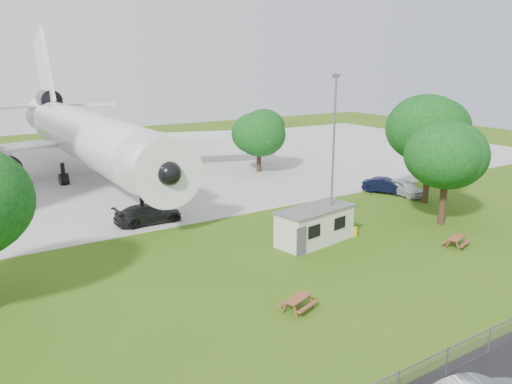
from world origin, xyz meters
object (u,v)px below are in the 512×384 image
site_cabin (315,225)px  picnic_east (456,247)px  airliner (84,134)px  picnic_west (298,310)px

site_cabin → picnic_east: size_ratio=3.85×
airliner → site_cabin: (8.69, -29.65, -3.96)m
airliner → picnic_east: size_ratio=26.52×
airliner → picnic_east: bearing=-65.3°
airliner → picnic_west: bearing=-88.1°
site_cabin → picnic_east: bearing=-38.9°
picnic_west → picnic_east: bearing=-13.7°
site_cabin → picnic_west: (-7.47, -7.73, -1.31)m
site_cabin → picnic_east: site_cabin is taller
airliner → site_cabin: bearing=-73.7°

